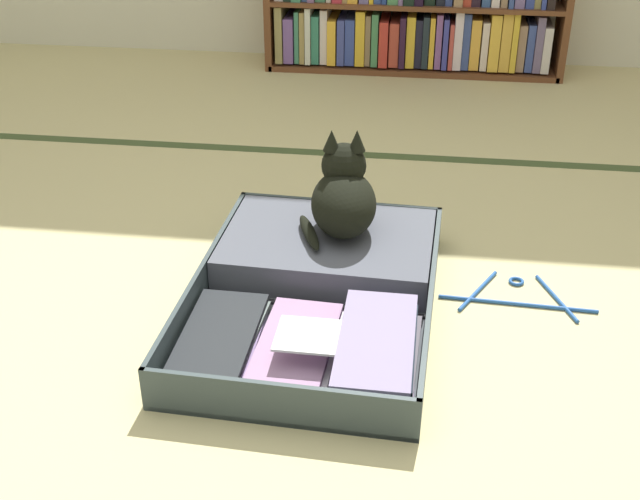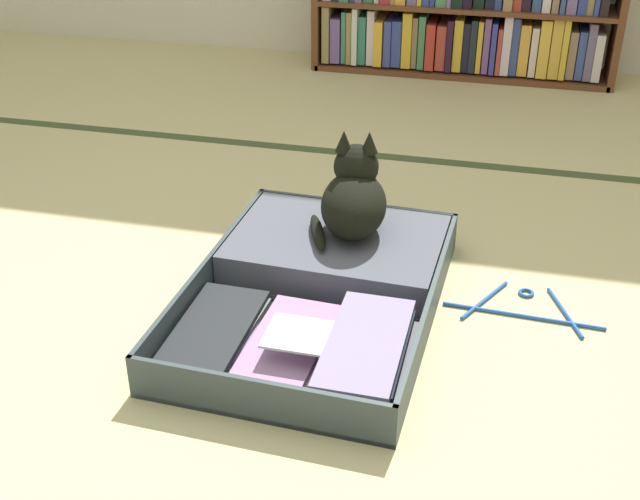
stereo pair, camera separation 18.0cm
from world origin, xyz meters
name	(u,v)px [view 2 (the right image)]	position (x,y,z in m)	size (l,w,h in m)	color
ground_plane	(237,360)	(0.00, 0.00, 0.00)	(10.00, 10.00, 0.00)	#CCC085
tatami_border	(347,153)	(0.00, 1.23, 0.00)	(4.80, 0.05, 0.00)	#3E4E2A
open_suitcase	(325,285)	(0.14, 0.29, 0.05)	(0.62, 0.87, 0.11)	#323F41
black_cat	(354,198)	(0.17, 0.49, 0.20)	(0.23, 0.28, 0.27)	black
clothes_hanger	(524,308)	(0.64, 0.37, 0.01)	(0.40, 0.21, 0.01)	#2253A0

